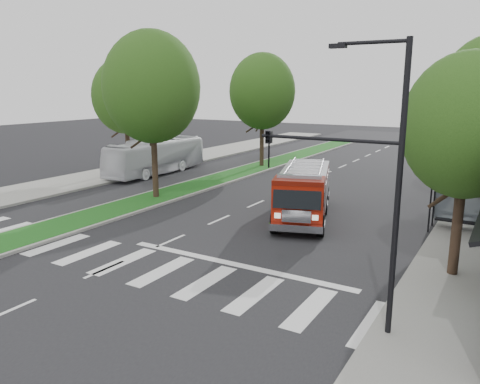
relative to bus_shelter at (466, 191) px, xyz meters
The scene contains 12 objects.
ground 14.00m from the bus_shelter, 143.97° to the right, with size 140.00×140.00×0.00m, color black.
sidewalk_left 25.84m from the bus_shelter, behind, with size 5.00×80.00×0.15m, color gray.
median 19.92m from the bus_shelter, 150.20° to the left, with size 3.00×50.00×0.15m.
bus_shelter is the anchor object (origin of this frame).
tree_right_near 7.06m from the bus_shelter, 87.21° to the right, with size 4.40×4.40×8.05m.
tree_median_near 17.98m from the bus_shelter, behind, with size 5.80×5.80×10.16m.
tree_median_far 21.36m from the bus_shelter, 145.43° to the left, with size 5.60×5.60×9.72m.
tree_left_mid 25.82m from the bus_shelter, behind, with size 5.20×5.20×9.16m.
streetlight_right_near 12.05m from the bus_shelter, 97.76° to the right, with size 4.08×0.22×8.00m.
streetlight_right_far 12.13m from the bus_shelter, 94.11° to the left, with size 2.11×0.20×8.00m.
fire_engine 7.79m from the bus_shelter, 169.78° to the right, with size 4.86×8.50×2.83m.
city_bus 23.52m from the bus_shelter, 168.35° to the left, with size 2.36×10.10×2.81m, color silver.
Camera 1 is at (12.99, -15.78, 6.78)m, focal length 35.00 mm.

